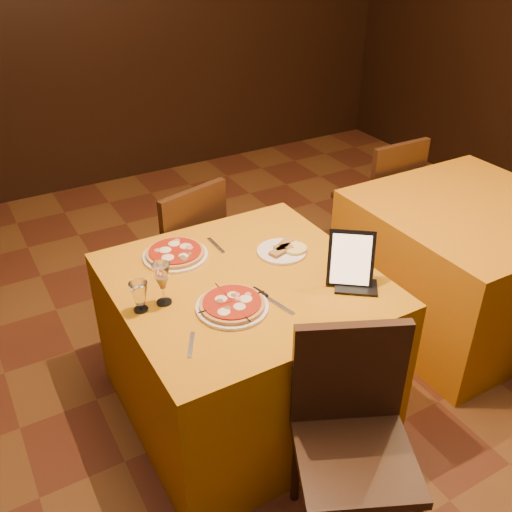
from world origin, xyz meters
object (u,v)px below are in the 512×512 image
pizza_far (175,254)px  wine_glass (162,284)px  main_table (245,344)px  chair_main_near (355,458)px  tablet (351,259)px  chair_side_far (375,199)px  side_table (463,264)px  water_glass (140,297)px  pizza_near (232,305)px  chair_main_far (176,253)px

pizza_far → wine_glass: size_ratio=1.59×
main_table → chair_main_near: bearing=-90.0°
tablet → chair_side_far: bearing=82.2°
side_table → chair_main_near: (-1.44, -0.81, 0.08)m
main_table → tablet: bearing=-33.5°
main_table → water_glass: bearing=179.4°
pizza_near → wine_glass: 0.29m
chair_main_far → water_glass: (-0.47, -0.81, 0.36)m
pizza_far → water_glass: water_glass is taller
chair_main_far → wine_glass: (-0.37, -0.81, 0.39)m
chair_main_far → pizza_near: bearing=66.6°
side_table → wine_glass: size_ratio=5.79×
side_table → chair_main_far: bearing=150.2°
tablet → chair_main_near: bearing=-86.0°
pizza_far → chair_main_near: bearing=-80.6°
tablet → main_table: bearing=-176.0°
chair_main_far → water_glass: bearing=44.9°
main_table → pizza_near: (-0.15, -0.17, 0.39)m
chair_main_near → pizza_near: chair_main_near is taller
chair_main_far → chair_side_far: size_ratio=1.00×
chair_main_near → chair_side_far: size_ratio=1.00×
chair_main_near → chair_main_far: 1.64m
pizza_far → tablet: tablet is taller
side_table → water_glass: (-1.91, 0.01, 0.44)m
side_table → chair_main_near: bearing=-150.5°
main_table → chair_main_near: size_ratio=1.21×
pizza_near → tablet: tablet is taller
side_table → water_glass: bearing=179.6°
wine_glass → main_table: bearing=-0.6°
chair_main_far → pizza_far: (-0.19, -0.50, 0.31)m
main_table → side_table: (1.44, -0.01, 0.00)m
chair_side_far → wine_glass: 2.01m
chair_side_far → water_glass: (-1.91, -0.79, 0.36)m
main_table → chair_main_near: (0.00, -0.82, 0.08)m
chair_main_near → wine_glass: (-0.37, 0.83, 0.39)m
main_table → wine_glass: (-0.37, 0.00, 0.47)m
chair_main_far → pizza_near: (-0.15, -0.98, 0.31)m
pizza_near → water_glass: bearing=151.7°
pizza_far → wine_glass: (-0.18, -0.31, 0.08)m
pizza_far → wine_glass: 0.37m
main_table → water_glass: (-0.47, 0.00, 0.44)m
pizza_far → main_table: bearing=-59.0°
main_table → chair_main_far: 0.82m
side_table → pizza_near: size_ratio=3.71×
water_glass → pizza_near: bearing=-28.3°
chair_main_far → tablet: 1.21m
side_table → chair_side_far: size_ratio=1.21×
chair_side_far → wine_glass: wine_glass is taller
pizza_near → water_glass: (-0.32, 0.17, 0.05)m
main_table → pizza_far: pizza_far is taller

